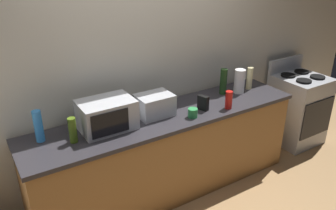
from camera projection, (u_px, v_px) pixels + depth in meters
The scene contains 14 objects.
ground_plane at pixel (189, 210), 3.41m from camera, with size 8.00×8.00×0.00m, color #A87F51.
back_wall at pixel (146, 59), 3.47m from camera, with size 6.40×0.10×2.70m, color beige.
counter_run at pixel (168, 153), 3.53m from camera, with size 2.84×0.64×0.90m.
stove_range at pixel (297, 109), 4.50m from camera, with size 0.60×0.61×1.08m.
microwave at pixel (107, 115), 3.03m from camera, with size 0.48×0.35×0.27m.
toaster_oven at pixel (154, 105), 3.29m from camera, with size 0.34×0.26×0.21m, color #B7BABF.
paper_towel_roll at pixel (239, 81), 3.79m from camera, with size 0.12×0.12×0.27m, color white.
cordless_phone at pixel (203, 103), 3.41m from camera, with size 0.05×0.11×0.15m, color black.
bottle_hand_soap at pixel (250, 78), 3.90m from camera, with size 0.07×0.07×0.25m, color beige.
bottle_spray_cleaner at pixel (38, 126), 2.83m from camera, with size 0.07×0.07×0.28m, color #338CE5.
bottle_hot_sauce at pixel (229, 100), 3.44m from camera, with size 0.07×0.07×0.18m, color red.
bottle_wine at pixel (223, 81), 3.76m from camera, with size 0.08×0.08×0.29m, color #1E3F19.
bottle_olive_oil at pixel (73, 130), 2.82m from camera, with size 0.07×0.07×0.22m, color #4C6B19.
mug_green at pixel (193, 113), 3.27m from camera, with size 0.09×0.09×0.09m, color #2D8C47.
Camera 1 is at (-1.60, -2.14, 2.38)m, focal length 36.72 mm.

